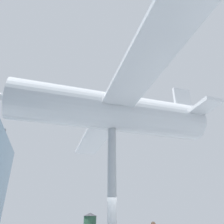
{
  "coord_description": "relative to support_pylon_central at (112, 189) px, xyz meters",
  "views": [
    {
      "loc": [
        -9.77,
        2.72,
        1.54
      ],
      "look_at": [
        0.0,
        0.0,
        6.68
      ],
      "focal_mm": 35.0,
      "sensor_mm": 36.0,
      "label": 1
    }
  ],
  "objects": [
    {
      "name": "suspended_airplane",
      "position": [
        -0.01,
        0.35,
        3.84
      ],
      "size": [
        15.57,
        11.92,
        3.2
      ],
      "rotation": [
        0.0,
        0.0,
        0.02
      ],
      "color": "#B2B7BC",
      "rests_on": "support_pylon_central"
    },
    {
      "name": "support_pylon_central",
      "position": [
        0.0,
        0.0,
        0.0
      ],
      "size": [
        0.4,
        0.4,
        5.7
      ],
      "color": "#999EA3",
      "rests_on": "ground_plane"
    }
  ]
}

